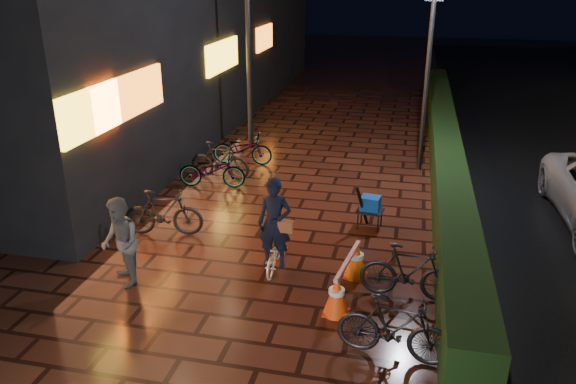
% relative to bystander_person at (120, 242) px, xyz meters
% --- Properties ---
extents(ground, '(80.00, 80.00, 0.00)m').
position_rel_bystander_person_xyz_m(ground, '(2.28, -0.02, -0.79)').
color(ground, '#381911').
rests_on(ground, ground).
extents(hedge, '(0.70, 20.00, 1.00)m').
position_rel_bystander_person_xyz_m(hedge, '(5.58, 7.98, -0.29)').
color(hedge, black).
rests_on(hedge, ground).
extents(bystander_person, '(0.95, 0.97, 1.57)m').
position_rel_bystander_person_xyz_m(bystander_person, '(0.00, 0.00, 0.00)').
color(bystander_person, '#525154').
rests_on(bystander_person, ground).
extents(lamp_post_hedge, '(0.44, 0.13, 4.65)m').
position_rel_bystander_person_xyz_m(lamp_post_hedge, '(4.93, 7.23, 1.77)').
color(lamp_post_hedge, black).
rests_on(lamp_post_hedge, ground).
extents(lamp_post_sf, '(0.54, 0.26, 5.70)m').
position_rel_bystander_person_xyz_m(lamp_post_sf, '(-0.08, 8.14, 2.35)').
color(lamp_post_sf, black).
rests_on(lamp_post_sf, ground).
extents(cyclist, '(0.64, 1.25, 1.77)m').
position_rel_bystander_person_xyz_m(cyclist, '(2.43, 1.03, -0.13)').
color(cyclist, white).
rests_on(cyclist, ground).
extents(traffic_barrier, '(0.60, 1.65, 0.67)m').
position_rel_bystander_person_xyz_m(traffic_barrier, '(3.79, 0.49, -0.45)').
color(traffic_barrier, '#FF430D').
rests_on(traffic_barrier, ground).
extents(cart_assembly, '(0.61, 0.55, 1.00)m').
position_rel_bystander_person_xyz_m(cart_assembly, '(3.92, 3.18, -0.27)').
color(cart_assembly, black).
rests_on(cart_assembly, ground).
extents(parked_bikes_storefront, '(1.92, 5.38, 0.97)m').
position_rel_bystander_person_xyz_m(parked_bikes_storefront, '(-0.05, 4.74, -0.33)').
color(parked_bikes_storefront, black).
rests_on(parked_bikes_storefront, ground).
extents(parked_bikes_hedge, '(1.80, 2.20, 0.97)m').
position_rel_bystander_person_xyz_m(parked_bikes_hedge, '(4.70, -0.21, -0.30)').
color(parked_bikes_hedge, black).
rests_on(parked_bikes_hedge, ground).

